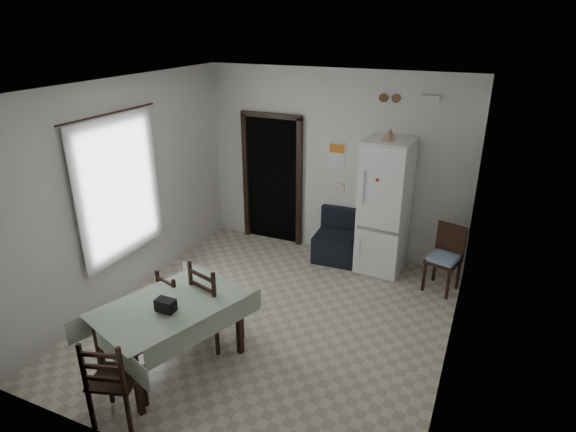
{
  "coord_description": "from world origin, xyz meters",
  "views": [
    {
      "loc": [
        2.27,
        -4.61,
        3.56
      ],
      "look_at": [
        0.0,
        0.5,
        1.25
      ],
      "focal_mm": 30.0,
      "sensor_mm": 36.0,
      "label": 1
    }
  ],
  "objects_px": {
    "navy_seat": "(337,236)",
    "dining_table": "(172,335)",
    "fridge": "(385,207)",
    "dining_chair_near_head": "(115,377)",
    "dining_chair_far_right": "(217,301)",
    "dining_chair_far_left": "(180,302)",
    "corner_chair": "(443,260)"
  },
  "relations": [
    {
      "from": "dining_chair_far_right",
      "to": "dining_chair_near_head",
      "type": "bearing_deg",
      "value": 97.25
    },
    {
      "from": "corner_chair",
      "to": "dining_chair_far_left",
      "type": "distance_m",
      "value": 3.58
    },
    {
      "from": "navy_seat",
      "to": "dining_table",
      "type": "xyz_separation_m",
      "value": [
        -0.83,
        -3.11,
        -0.01
      ]
    },
    {
      "from": "fridge",
      "to": "dining_table",
      "type": "relative_size",
      "value": 1.36
    },
    {
      "from": "fridge",
      "to": "corner_chair",
      "type": "height_order",
      "value": "fridge"
    },
    {
      "from": "fridge",
      "to": "navy_seat",
      "type": "distance_m",
      "value": 0.93
    },
    {
      "from": "dining_table",
      "to": "dining_chair_near_head",
      "type": "bearing_deg",
      "value": -69.98
    },
    {
      "from": "navy_seat",
      "to": "dining_chair_far_left",
      "type": "relative_size",
      "value": 0.92
    },
    {
      "from": "navy_seat",
      "to": "corner_chair",
      "type": "relative_size",
      "value": 0.84
    },
    {
      "from": "dining_chair_far_right",
      "to": "dining_chair_near_head",
      "type": "height_order",
      "value": "dining_chair_far_right"
    },
    {
      "from": "dining_chair_near_head",
      "to": "dining_chair_far_left",
      "type": "bearing_deg",
      "value": -95.5
    },
    {
      "from": "fridge",
      "to": "dining_chair_far_left",
      "type": "distance_m",
      "value": 3.21
    },
    {
      "from": "corner_chair",
      "to": "dining_table",
      "type": "distance_m",
      "value": 3.76
    },
    {
      "from": "fridge",
      "to": "dining_chair_near_head",
      "type": "relative_size",
      "value": 2.06
    },
    {
      "from": "dining_chair_far_right",
      "to": "dining_chair_near_head",
      "type": "relative_size",
      "value": 1.09
    },
    {
      "from": "dining_chair_far_left",
      "to": "dining_chair_near_head",
      "type": "height_order",
      "value": "dining_chair_near_head"
    },
    {
      "from": "dining_chair_far_left",
      "to": "dining_chair_far_right",
      "type": "bearing_deg",
      "value": -155.39
    },
    {
      "from": "navy_seat",
      "to": "corner_chair",
      "type": "height_order",
      "value": "corner_chair"
    },
    {
      "from": "dining_chair_near_head",
      "to": "dining_table",
      "type": "bearing_deg",
      "value": -106.23
    },
    {
      "from": "fridge",
      "to": "dining_chair_near_head",
      "type": "bearing_deg",
      "value": -107.54
    },
    {
      "from": "corner_chair",
      "to": "dining_chair_far_left",
      "type": "bearing_deg",
      "value": -123.78
    },
    {
      "from": "fridge",
      "to": "dining_chair_far_right",
      "type": "distance_m",
      "value": 2.9
    },
    {
      "from": "dining_table",
      "to": "dining_chair_near_head",
      "type": "distance_m",
      "value": 0.86
    },
    {
      "from": "dining_chair_near_head",
      "to": "fridge",
      "type": "bearing_deg",
      "value": -127.87
    },
    {
      "from": "dining_table",
      "to": "dining_chair_far_left",
      "type": "bearing_deg",
      "value": 136.56
    },
    {
      "from": "fridge",
      "to": "dining_table",
      "type": "distance_m",
      "value": 3.53
    },
    {
      "from": "corner_chair",
      "to": "dining_chair_near_head",
      "type": "distance_m",
      "value": 4.43
    },
    {
      "from": "navy_seat",
      "to": "dining_chair_near_head",
      "type": "distance_m",
      "value": 4.05
    },
    {
      "from": "corner_chair",
      "to": "dining_chair_near_head",
      "type": "height_order",
      "value": "dining_chair_near_head"
    },
    {
      "from": "dining_chair_far_right",
      "to": "dining_chair_near_head",
      "type": "xyz_separation_m",
      "value": [
        -0.22,
        -1.42,
        -0.04
      ]
    },
    {
      "from": "corner_chair",
      "to": "dining_chair_far_right",
      "type": "bearing_deg",
      "value": -118.85
    },
    {
      "from": "dining_table",
      "to": "dining_chair_far_right",
      "type": "relative_size",
      "value": 1.39
    }
  ]
}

